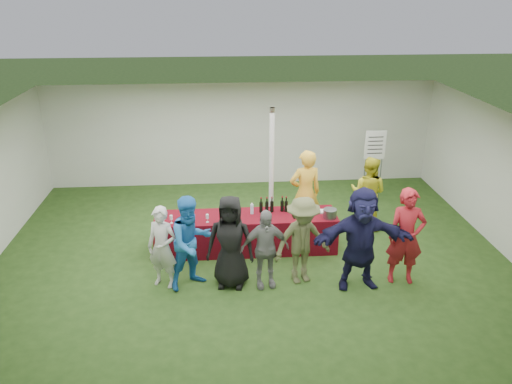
{
  "coord_description": "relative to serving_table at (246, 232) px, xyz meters",
  "views": [
    {
      "loc": [
        -0.57,
        -8.6,
        4.97
      ],
      "look_at": [
        0.11,
        0.31,
        1.25
      ],
      "focal_mm": 35.0,
      "sensor_mm": 36.0,
      "label": 1
    }
  ],
  "objects": [
    {
      "name": "customer_3",
      "position": [
        0.25,
        -1.34,
        0.36
      ],
      "size": [
        0.9,
        0.46,
        1.47
      ],
      "primitive_type": "imported",
      "rotation": [
        0.0,
        0.0,
        0.12
      ],
      "color": "gray",
      "rests_on": "ground"
    },
    {
      "name": "bar_towel",
      "position": [
        1.51,
        0.05,
        0.39
      ],
      "size": [
        0.25,
        0.18,
        0.03
      ],
      "primitive_type": "cube",
      "color": "white",
      "rests_on": "serving_table"
    },
    {
      "name": "customer_1",
      "position": [
        -1.02,
        -1.23,
        0.48
      ],
      "size": [
        1.04,
        0.98,
        1.71
      ],
      "primitive_type": "imported",
      "rotation": [
        0.0,
        0.0,
        0.54
      ],
      "color": "blue",
      "rests_on": "ground"
    },
    {
      "name": "customer_5",
      "position": [
        1.9,
        -1.47,
        0.56
      ],
      "size": [
        1.75,
        0.61,
        1.87
      ],
      "primitive_type": "imported",
      "rotation": [
        0.0,
        0.0,
        0.03
      ],
      "color": "#17163B",
      "rests_on": "ground"
    },
    {
      "name": "customer_2",
      "position": [
        -0.34,
        -1.26,
        0.48
      ],
      "size": [
        0.91,
        0.67,
        1.7
      ],
      "primitive_type": "imported",
      "rotation": [
        0.0,
        0.0,
        -0.17
      ],
      "color": "black",
      "rests_on": "ground"
    },
    {
      "name": "serving_table",
      "position": [
        0.0,
        0.0,
        0.0
      ],
      "size": [
        3.6,
        0.8,
        0.75
      ],
      "primitive_type": "cube",
      "color": "maroon",
      "rests_on": "ground"
    },
    {
      "name": "staff_pourer",
      "position": [
        1.28,
        0.59,
        0.57
      ],
      "size": [
        0.76,
        0.57,
        1.89
      ],
      "primitive_type": "imported",
      "rotation": [
        0.0,
        0.0,
        3.32
      ],
      "color": "yellow",
      "rests_on": "ground"
    },
    {
      "name": "customer_0",
      "position": [
        -1.52,
        -1.19,
        0.38
      ],
      "size": [
        0.65,
        0.55,
        1.51
      ],
      "primitive_type": "imported",
      "rotation": [
        0.0,
        0.0,
        -0.4
      ],
      "color": "beige",
      "rests_on": "ground"
    },
    {
      "name": "staff_back",
      "position": [
        2.7,
        0.82,
        0.44
      ],
      "size": [
        1.0,
        0.94,
        1.62
      ],
      "primitive_type": "imported",
      "rotation": [
        0.0,
        0.0,
        2.58
      ],
      "color": "gold",
      "rests_on": "ground"
    },
    {
      "name": "customer_4",
      "position": [
        0.92,
        -1.25,
        0.44
      ],
      "size": [
        1.19,
        0.88,
        1.63
      ],
      "primitive_type": "imported",
      "rotation": [
        0.0,
        0.0,
        0.29
      ],
      "color": "brown",
      "rests_on": "ground"
    },
    {
      "name": "customer_6",
      "position": [
        2.73,
        -1.37,
        0.52
      ],
      "size": [
        0.7,
        0.5,
        1.78
      ],
      "primitive_type": "imported",
      "rotation": [
        0.0,
        0.0,
        -0.12
      ],
      "color": "#A31A23",
      "rests_on": "ground"
    },
    {
      "name": "dump_bucket",
      "position": [
        1.63,
        -0.22,
        0.46
      ],
      "size": [
        0.27,
        0.27,
        0.18
      ],
      "primitive_type": "cylinder",
      "color": "slate",
      "rests_on": "serving_table"
    },
    {
      "name": "wine_list_sign",
      "position": [
        3.21,
        2.21,
        0.94
      ],
      "size": [
        0.5,
        0.03,
        1.8
      ],
      "color": "slate",
      "rests_on": "ground"
    },
    {
      "name": "tent",
      "position": [
        0.59,
        0.89,
        0.98
      ],
      "size": [
        10.0,
        10.0,
        10.0
      ],
      "color": "white",
      "rests_on": "ground"
    },
    {
      "name": "water_bottle",
      "position": [
        0.12,
        0.08,
        0.48
      ],
      "size": [
        0.07,
        0.07,
        0.23
      ],
      "color": "silver",
      "rests_on": "serving_table"
    },
    {
      "name": "wine_bottles",
      "position": [
        0.57,
        0.15,
        0.5
      ],
      "size": [
        0.58,
        0.09,
        0.32
      ],
      "color": "black",
      "rests_on": "serving_table"
    },
    {
      "name": "ground",
      "position": [
        0.09,
        -0.31,
        -0.38
      ],
      "size": [
        60.0,
        60.0,
        0.0
      ],
      "primitive_type": "plane",
      "color": "#284719",
      "rests_on": "ground"
    },
    {
      "name": "wine_glasses",
      "position": [
        -0.94,
        -0.26,
        0.49
      ],
      "size": [
        1.15,
        0.14,
        0.16
      ],
      "color": "silver",
      "rests_on": "serving_table"
    }
  ]
}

